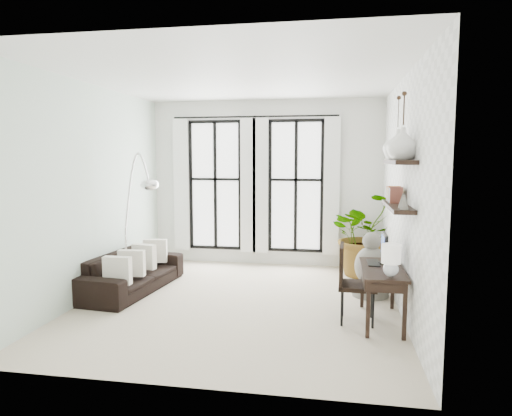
% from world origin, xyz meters
% --- Properties ---
extents(floor, '(5.00, 5.00, 0.00)m').
position_xyz_m(floor, '(0.00, 0.00, 0.00)').
color(floor, beige).
rests_on(floor, ground).
extents(ceiling, '(5.00, 5.00, 0.00)m').
position_xyz_m(ceiling, '(0.00, 0.00, 3.20)').
color(ceiling, white).
rests_on(ceiling, wall_back).
extents(wall_left, '(0.00, 5.00, 5.00)m').
position_xyz_m(wall_left, '(-2.25, 0.00, 1.60)').
color(wall_left, silver).
rests_on(wall_left, floor).
extents(wall_right, '(0.00, 5.00, 5.00)m').
position_xyz_m(wall_right, '(2.25, 0.00, 1.60)').
color(wall_right, white).
rests_on(wall_right, floor).
extents(wall_back, '(4.50, 0.00, 4.50)m').
position_xyz_m(wall_back, '(0.00, 2.50, 1.60)').
color(wall_back, white).
rests_on(wall_back, floor).
extents(windows, '(3.26, 0.13, 2.65)m').
position_xyz_m(windows, '(-0.20, 2.43, 1.56)').
color(windows, white).
rests_on(windows, wall_back).
extents(wall_shelves, '(0.25, 1.30, 0.60)m').
position_xyz_m(wall_shelves, '(2.11, -0.44, 1.73)').
color(wall_shelves, black).
rests_on(wall_shelves, wall_right).
extents(sofa, '(1.02, 2.14, 0.60)m').
position_xyz_m(sofa, '(-1.80, 0.32, 0.30)').
color(sofa, black).
rests_on(sofa, floor).
extents(throw_pillows, '(0.40, 1.52, 0.40)m').
position_xyz_m(throw_pillows, '(-1.70, 0.32, 0.50)').
color(throw_pillows, silver).
rests_on(throw_pillows, sofa).
extents(plant, '(1.67, 1.57, 1.49)m').
position_xyz_m(plant, '(1.90, 1.90, 0.75)').
color(plant, '#2D7228').
rests_on(plant, floor).
extents(desk, '(0.51, 1.21, 1.11)m').
position_xyz_m(desk, '(1.95, -0.54, 0.68)').
color(desk, black).
rests_on(desk, floor).
extents(desk_chair, '(0.49, 0.49, 1.00)m').
position_xyz_m(desk_chair, '(1.56, -0.50, 0.57)').
color(desk_chair, black).
rests_on(desk_chair, floor).
extents(arc_lamp, '(0.71, 0.36, 2.19)m').
position_xyz_m(arc_lamp, '(-1.68, 0.34, 1.44)').
color(arc_lamp, silver).
rests_on(arc_lamp, floor).
extents(buddha, '(0.55, 0.55, 0.99)m').
position_xyz_m(buddha, '(1.90, 0.66, 0.41)').
color(buddha, slate).
rests_on(buddha, floor).
extents(vase_a, '(0.37, 0.37, 0.38)m').
position_xyz_m(vase_a, '(2.11, -0.73, 2.27)').
color(vase_a, white).
rests_on(vase_a, shelf_upper).
extents(vase_b, '(0.37, 0.37, 0.38)m').
position_xyz_m(vase_b, '(2.11, -0.33, 2.27)').
color(vase_b, white).
rests_on(vase_b, shelf_upper).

